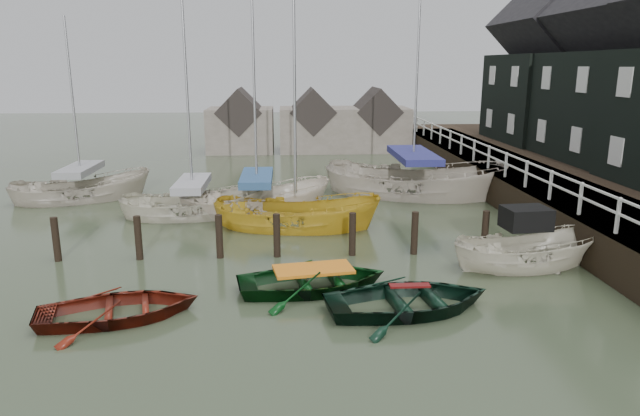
{
  "coord_description": "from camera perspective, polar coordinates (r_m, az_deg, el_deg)",
  "views": [
    {
      "loc": [
        -0.87,
        -14.26,
        5.93
      ],
      "look_at": [
        0.21,
        3.69,
        1.4
      ],
      "focal_mm": 32.0,
      "sensor_mm": 36.0,
      "label": 1
    }
  ],
  "objects": [
    {
      "name": "rowboat_dkgreen",
      "position": [
        14.54,
        8.87,
        -10.1
      ],
      "size": [
        4.59,
        3.59,
        0.86
      ],
      "primitive_type": "imported",
      "rotation": [
        0.0,
        0.0,
        1.73
      ],
      "color": "black",
      "rests_on": "ground"
    },
    {
      "name": "rowboat_green",
      "position": [
        15.62,
        -0.67,
        -8.16
      ],
      "size": [
        4.48,
        3.52,
        0.84
      ],
      "primitive_type": "imported",
      "rotation": [
        0.0,
        0.0,
        1.73
      ],
      "color": "black",
      "rests_on": "ground"
    },
    {
      "name": "sailboat_b",
      "position": [
        23.7,
        -6.26,
        -0.27
      ],
      "size": [
        6.65,
        3.9,
        11.05
      ],
      "rotation": [
        0.0,
        0.0,
        1.83
      ],
      "color": "beige",
      "rests_on": "ground"
    },
    {
      "name": "sailboat_d",
      "position": [
        26.91,
        9.2,
        1.36
      ],
      "size": [
        8.96,
        5.93,
        13.47
      ],
      "rotation": [
        0.0,
        0.0,
        1.21
      ],
      "color": "beige",
      "rests_on": "ground"
    },
    {
      "name": "far_sheds",
      "position": [
        40.5,
        -1.03,
        8.38
      ],
      "size": [
        14.0,
        4.08,
        4.39
      ],
      "color": "#665B51",
      "rests_on": "ground"
    },
    {
      "name": "rowboat_red",
      "position": [
        14.8,
        -19.38,
        -10.33
      ],
      "size": [
        4.31,
        3.53,
        0.78
      ],
      "primitive_type": "imported",
      "rotation": [
        0.0,
        0.0,
        1.82
      ],
      "color": "#5B180D",
      "rests_on": "ground"
    },
    {
      "name": "ground",
      "position": [
        15.47,
        0.05,
        -8.4
      ],
      "size": [
        120.0,
        120.0,
        0.0
      ],
      "primitive_type": "plane",
      "color": "#323A25",
      "rests_on": "ground"
    },
    {
      "name": "pier",
      "position": [
        26.88,
        19.28,
        2.15
      ],
      "size": [
        3.04,
        32.0,
        2.7
      ],
      "color": "black",
      "rests_on": "ground"
    },
    {
      "name": "sailboat_c",
      "position": [
        21.42,
        -2.41,
        -1.9
      ],
      "size": [
        6.59,
        3.39,
        11.4
      ],
      "rotation": [
        0.0,
        0.0,
        1.4
      ],
      "color": "gold",
      "rests_on": "ground"
    },
    {
      "name": "sailboat_e",
      "position": [
        27.88,
        -22.62,
        0.89
      ],
      "size": [
        6.41,
        4.26,
        9.09
      ],
      "rotation": [
        0.0,
        0.0,
        1.94
      ],
      "color": "#B9AE9E",
      "rests_on": "ground"
    },
    {
      "name": "land_strip",
      "position": [
        29.59,
        29.09,
        0.78
      ],
      "size": [
        14.0,
        38.0,
        1.5
      ],
      "primitive_type": "cube",
      "color": "black",
      "rests_on": "ground"
    },
    {
      "name": "motorboat",
      "position": [
        18.25,
        19.76,
        -5.39
      ],
      "size": [
        4.67,
        2.12,
        2.7
      ],
      "rotation": [
        0.0,
        0.0,
        1.66
      ],
      "color": "beige",
      "rests_on": "ground"
    },
    {
      "name": "sailboat_a",
      "position": [
        23.49,
        -12.5,
        -0.65
      ],
      "size": [
        5.9,
        2.7,
        11.23
      ],
      "rotation": [
        0.0,
        0.0,
        1.67
      ],
      "color": "beige",
      "rests_on": "ground"
    },
    {
      "name": "mooring_pilings",
      "position": [
        18.09,
        -4.06,
        -3.36
      ],
      "size": [
        13.72,
        0.22,
        1.8
      ],
      "color": "black",
      "rests_on": "ground"
    }
  ]
}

